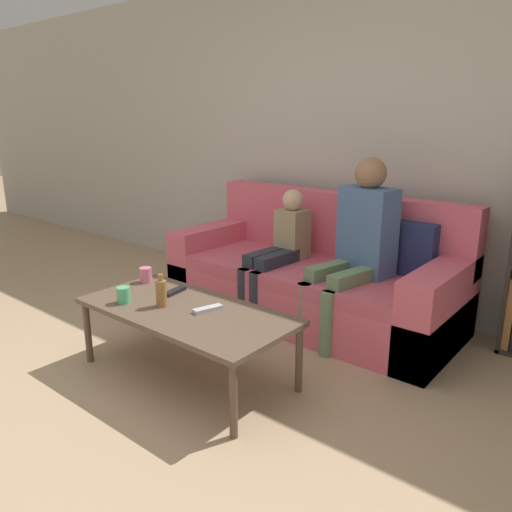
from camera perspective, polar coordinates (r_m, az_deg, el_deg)
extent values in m
plane|color=tan|center=(2.73, -18.22, -17.69)|extent=(22.00, 22.00, 0.00)
cube|color=#B7B2A8|center=(4.06, 10.29, 13.15)|extent=(12.00, 0.06, 2.60)
cube|color=#DB5B70|center=(3.75, 6.09, -4.69)|extent=(2.14, 0.90, 0.32)
cube|color=#C95467|center=(3.61, 5.40, -1.93)|extent=(1.70, 0.72, 0.10)
cube|color=#DB5B70|center=(3.91, 9.22, 3.72)|extent=(2.14, 0.18, 0.48)
cube|color=#DB5B70|center=(4.28, -4.60, -0.22)|extent=(0.22, 0.90, 0.58)
cube|color=#DB5B70|center=(3.32, 20.15, -6.01)|extent=(0.22, 0.90, 0.58)
cube|color=navy|center=(3.51, 17.06, 0.82)|extent=(0.36, 0.12, 0.36)
cylinder|color=brown|center=(3.24, -18.67, -8.26)|extent=(0.04, 0.04, 0.39)
cylinder|color=brown|center=(2.41, -2.60, -16.20)|extent=(0.04, 0.04, 0.39)
cylinder|color=brown|center=(3.52, -11.34, -5.77)|extent=(0.04, 0.04, 0.39)
cylinder|color=brown|center=(2.77, 4.93, -11.66)|extent=(0.04, 0.04, 0.39)
cube|color=brown|center=(2.86, -8.02, -6.26)|extent=(1.27, 0.61, 0.03)
cylinder|color=#66845B|center=(3.30, 5.47, -6.66)|extent=(0.11, 0.11, 0.42)
cylinder|color=#66845B|center=(3.17, 8.07, -7.71)|extent=(0.11, 0.11, 0.42)
cube|color=#66845B|center=(3.38, 8.43, -1.62)|extent=(0.18, 0.41, 0.09)
cube|color=#66845B|center=(3.25, 11.08, -2.44)|extent=(0.18, 0.41, 0.09)
cube|color=#476693|center=(3.43, 12.58, 2.76)|extent=(0.40, 0.27, 0.59)
sphere|color=#936B4C|center=(3.36, 12.98, 9.22)|extent=(0.21, 0.21, 0.21)
cylinder|color=#282D38|center=(3.58, -1.41, -4.79)|extent=(0.09, 0.09, 0.42)
cylinder|color=#282D38|center=(3.51, -0.08, -5.23)|extent=(0.09, 0.09, 0.42)
cube|color=#282D38|center=(3.66, 1.11, -0.07)|extent=(0.12, 0.40, 0.09)
cube|color=#282D38|center=(3.59, 2.46, -0.40)|extent=(0.12, 0.40, 0.09)
cube|color=#9E8966|center=(3.77, 4.18, 2.54)|extent=(0.22, 0.21, 0.37)
sphere|color=#D1A889|center=(3.72, 4.26, 6.39)|extent=(0.16, 0.16, 0.16)
cylinder|color=pink|center=(3.33, -12.49, -2.12)|extent=(0.08, 0.08, 0.10)
cylinder|color=#4CB77A|center=(3.00, -14.91, -4.33)|extent=(0.08, 0.08, 0.09)
cube|color=#B7B7BC|center=(2.81, -5.53, -6.05)|extent=(0.09, 0.18, 0.02)
cube|color=black|center=(3.11, -9.26, -3.99)|extent=(0.07, 0.18, 0.02)
cylinder|color=olive|center=(2.89, -10.78, -4.24)|extent=(0.06, 0.06, 0.15)
cylinder|color=olive|center=(2.86, -10.87, -2.44)|extent=(0.03, 0.03, 0.04)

